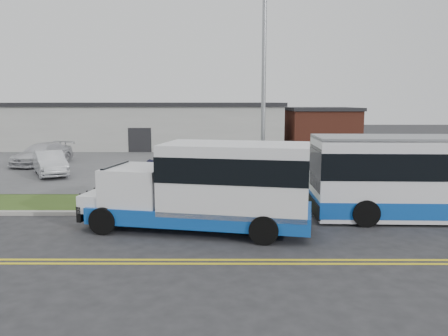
{
  "coord_description": "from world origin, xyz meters",
  "views": [
    {
      "loc": [
        1.41,
        -15.63,
        4.42
      ],
      "look_at": [
        1.35,
        2.93,
        1.6
      ],
      "focal_mm": 35.0,
      "sensor_mm": 36.0,
      "label": 1
    }
  ],
  "objects_px": {
    "shuttle_bus": "(213,184)",
    "pedestrian": "(150,181)",
    "streetlight_near": "(264,82)",
    "parked_car_b": "(42,154)",
    "parked_car_a": "(50,163)"
  },
  "relations": [
    {
      "from": "shuttle_bus",
      "to": "pedestrian",
      "type": "relative_size",
      "value": 4.36
    },
    {
      "from": "pedestrian",
      "to": "streetlight_near",
      "type": "bearing_deg",
      "value": 161.43
    },
    {
      "from": "shuttle_bus",
      "to": "parked_car_b",
      "type": "height_order",
      "value": "shuttle_bus"
    },
    {
      "from": "streetlight_near",
      "to": "pedestrian",
      "type": "xyz_separation_m",
      "value": [
        -4.84,
        0.16,
        -4.19
      ]
    },
    {
      "from": "parked_car_a",
      "to": "pedestrian",
      "type": "bearing_deg",
      "value": -73.86
    },
    {
      "from": "streetlight_near",
      "to": "shuttle_bus",
      "type": "distance_m",
      "value": 5.52
    },
    {
      "from": "shuttle_bus",
      "to": "pedestrian",
      "type": "bearing_deg",
      "value": 137.67
    },
    {
      "from": "pedestrian",
      "to": "parked_car_a",
      "type": "height_order",
      "value": "pedestrian"
    },
    {
      "from": "streetlight_near",
      "to": "shuttle_bus",
      "type": "height_order",
      "value": "streetlight_near"
    },
    {
      "from": "shuttle_bus",
      "to": "pedestrian",
      "type": "height_order",
      "value": "shuttle_bus"
    },
    {
      "from": "pedestrian",
      "to": "parked_car_b",
      "type": "height_order",
      "value": "pedestrian"
    },
    {
      "from": "pedestrian",
      "to": "shuttle_bus",
      "type": "bearing_deg",
      "value": 109.88
    },
    {
      "from": "streetlight_near",
      "to": "pedestrian",
      "type": "distance_m",
      "value": 6.4
    },
    {
      "from": "streetlight_near",
      "to": "parked_car_b",
      "type": "xyz_separation_m",
      "value": [
        -14.29,
        11.61,
        -4.39
      ]
    },
    {
      "from": "parked_car_a",
      "to": "parked_car_b",
      "type": "distance_m",
      "value": 4.95
    }
  ]
}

